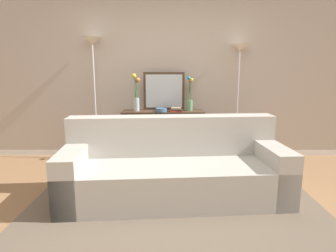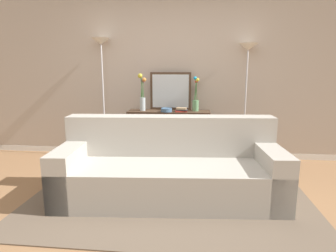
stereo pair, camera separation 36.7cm
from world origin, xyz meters
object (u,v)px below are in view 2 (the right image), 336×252
object	(u,v)px
floor_lamp_right	(247,70)
vase_short_flowers	(196,101)
book_row_under_console	(147,156)
vase_tall_flowers	(142,93)
couch	(170,170)
fruit_bowl	(166,110)
console_table	(169,127)
wall_mirror	(171,91)
book_stack	(181,110)
floor_lamp_left	(102,65)

from	to	relation	value
floor_lamp_right	vase_short_flowers	world-z (taller)	floor_lamp_right
book_row_under_console	vase_tall_flowers	bearing A→B (deg)	-172.92
vase_tall_flowers	vase_short_flowers	size ratio (longest dim) A/B	1.08
couch	fruit_bowl	distance (m)	1.29
console_table	wall_mirror	bearing A→B (deg)	84.93
vase_tall_flowers	fruit_bowl	size ratio (longest dim) A/B	3.38
fruit_bowl	book_stack	bearing A→B (deg)	7.78
console_table	vase_tall_flowers	world-z (taller)	vase_tall_flowers
floor_lamp_right	vase_short_flowers	xyz separation A→B (m)	(-0.75, -0.07, -0.45)
console_table	wall_mirror	xyz separation A→B (m)	(0.01, 0.14, 0.54)
floor_lamp_left	vase_short_flowers	world-z (taller)	floor_lamp_left
floor_lamp_right	wall_mirror	xyz separation A→B (m)	(-1.14, 0.03, -0.32)
wall_mirror	book_row_under_console	world-z (taller)	wall_mirror
vase_tall_flowers	book_row_under_console	bearing A→B (deg)	7.08
book_row_under_console	couch	bearing A→B (deg)	-68.94
floor_lamp_right	floor_lamp_left	bearing A→B (deg)	180.00
couch	fruit_bowl	xyz separation A→B (m)	(-0.17, 1.17, 0.51)
floor_lamp_left	wall_mirror	xyz separation A→B (m)	(1.07, 0.03, -0.40)
couch	floor_lamp_right	distance (m)	2.03
floor_lamp_right	fruit_bowl	size ratio (longest dim) A/B	10.73
floor_lamp_left	fruit_bowl	size ratio (longest dim) A/B	11.33
vase_tall_flowers	book_row_under_console	distance (m)	1.01
couch	fruit_bowl	world-z (taller)	couch
console_table	wall_mirror	distance (m)	0.56
vase_short_flowers	console_table	bearing A→B (deg)	-175.04
vase_tall_flowers	book_stack	distance (m)	0.66
vase_short_flowers	couch	bearing A→B (deg)	-101.32
floor_lamp_left	fruit_bowl	xyz separation A→B (m)	(1.03, -0.21, -0.66)
floor_lamp_right	book_row_under_console	distance (m)	2.02
wall_mirror	vase_tall_flowers	size ratio (longest dim) A/B	1.13
floor_lamp_right	couch	bearing A→B (deg)	-126.13
floor_lamp_left	book_row_under_console	bearing A→B (deg)	-8.71
floor_lamp_left	book_row_under_console	size ratio (longest dim) A/B	5.99
floor_lamp_left	vase_tall_flowers	world-z (taller)	floor_lamp_left
couch	book_row_under_console	world-z (taller)	couch
wall_mirror	book_row_under_console	bearing A→B (deg)	-158.96
couch	fruit_bowl	bearing A→B (deg)	98.16
book_stack	vase_short_flowers	bearing A→B (deg)	26.77
vase_short_flowers	fruit_bowl	distance (m)	0.47
book_stack	floor_lamp_left	bearing A→B (deg)	171.86
floor_lamp_right	fruit_bowl	bearing A→B (deg)	-169.91
wall_mirror	vase_tall_flowers	world-z (taller)	wall_mirror
couch	floor_lamp_right	world-z (taller)	floor_lamp_right
floor_lamp_right	wall_mirror	size ratio (longest dim) A/B	2.81
floor_lamp_left	vase_tall_flowers	distance (m)	0.78
vase_tall_flowers	fruit_bowl	world-z (taller)	vase_tall_flowers
fruit_bowl	wall_mirror	bearing A→B (deg)	81.01
couch	console_table	world-z (taller)	couch
floor_lamp_left	vase_tall_flowers	xyz separation A→B (m)	(0.65, -0.12, -0.41)
vase_short_flowers	book_stack	xyz separation A→B (m)	(-0.21, -0.11, -0.13)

